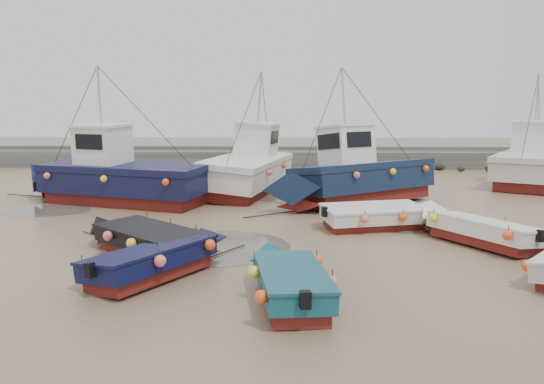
{
  "coord_description": "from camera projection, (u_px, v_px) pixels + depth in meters",
  "views": [
    {
      "loc": [
        0.56,
        -16.98,
        4.46
      ],
      "look_at": [
        -0.17,
        1.89,
        1.4
      ],
      "focal_mm": 35.0,
      "sensor_mm": 36.0,
      "label": 1
    }
  ],
  "objects": [
    {
      "name": "cabin_boat_2",
      "position": [
        355.0,
        175.0,
        24.15
      ],
      "size": [
        8.96,
        6.9,
        6.22
      ],
      "rotation": [
        0.0,
        0.0,
        2.19
      ],
      "color": "maroon",
      "rests_on": "ground"
    },
    {
      "name": "puddle_c",
      "position": [
        45.0,
        210.0,
        22.91
      ],
      "size": [
        3.94,
        3.94,
        0.01
      ],
      "primitive_type": "cylinder",
      "color": "#574F46",
      "rests_on": "ground"
    },
    {
      "name": "ground",
      "position": [
        275.0,
        243.0,
        17.48
      ],
      "size": [
        120.0,
        120.0,
        0.0
      ],
      "primitive_type": "plane",
      "color": "#9E7E5C",
      "rests_on": "ground"
    },
    {
      "name": "cabin_boat_3",
      "position": [
        532.0,
        162.0,
        30.39
      ],
      "size": [
        7.12,
        9.91,
        6.22
      ],
      "rotation": [
        0.0,
        0.0,
        -0.54
      ],
      "color": "maroon",
      "rests_on": "ground"
    },
    {
      "name": "puddle_a",
      "position": [
        211.0,
        247.0,
        17.02
      ],
      "size": [
        5.16,
        5.16,
        0.01
      ],
      "primitive_type": "cylinder",
      "color": "#574F46",
      "rests_on": "ground"
    },
    {
      "name": "dinghy_4",
      "position": [
        146.0,
        236.0,
        16.14
      ],
      "size": [
        5.38,
        4.81,
        1.43
      ],
      "rotation": [
        0.0,
        0.0,
        0.86
      ],
      "color": "maroon",
      "rests_on": "ground"
    },
    {
      "name": "puddle_d",
      "position": [
        294.0,
        194.0,
        27.1
      ],
      "size": [
        5.36,
        5.36,
        0.01
      ],
      "primitive_type": "cylinder",
      "color": "#574F46",
      "rests_on": "ground"
    },
    {
      "name": "dinghy_6",
      "position": [
        475.0,
        227.0,
        17.36
      ],
      "size": [
        3.86,
        5.38,
        1.43
      ],
      "rotation": [
        0.0,
        0.0,
        0.57
      ],
      "color": "maroon",
      "rests_on": "ground"
    },
    {
      "name": "dinghy_2",
      "position": [
        289.0,
        276.0,
        12.32
      ],
      "size": [
        2.1,
        5.38,
        1.43
      ],
      "rotation": [
        0.0,
        0.0,
        0.16
      ],
      "color": "maroon",
      "rests_on": "ground"
    },
    {
      "name": "puddle_b",
      "position": [
        398.0,
        224.0,
        20.36
      ],
      "size": [
        3.72,
        3.72,
        0.01
      ],
      "primitive_type": "cylinder",
      "color": "#574F46",
      "rests_on": "ground"
    },
    {
      "name": "cabin_boat_0",
      "position": [
        113.0,
        175.0,
        24.51
      ],
      "size": [
        10.92,
        5.3,
        6.22
      ],
      "rotation": [
        0.0,
        0.0,
        1.27
      ],
      "color": "maroon",
      "rests_on": "ground"
    },
    {
      "name": "cabin_boat_1",
      "position": [
        251.0,
        167.0,
        28.08
      ],
      "size": [
        4.75,
        11.44,
        6.22
      ],
      "rotation": [
        0.0,
        0.0,
        -0.21
      ],
      "color": "maroon",
      "rests_on": "ground"
    },
    {
      "name": "person",
      "position": [
        130.0,
        202.0,
        24.9
      ],
      "size": [
        0.71,
        0.49,
        1.87
      ],
      "primitive_type": "imported",
      "rotation": [
        0.0,
        0.0,
        3.2
      ],
      "color": "#191E34",
      "rests_on": "ground"
    },
    {
      "name": "seawall",
      "position": [
        285.0,
        159.0,
        39.07
      ],
      "size": [
        60.0,
        4.92,
        1.5
      ],
      "color": "slate",
      "rests_on": "ground"
    },
    {
      "name": "dinghy_1",
      "position": [
        162.0,
        256.0,
        14.01
      ],
      "size": [
        3.76,
        5.3,
        1.43
      ],
      "rotation": [
        0.0,
        0.0,
        -0.56
      ],
      "color": "maroon",
      "rests_on": "ground"
    },
    {
      "name": "dinghy_5",
      "position": [
        382.0,
        213.0,
        19.57
      ],
      "size": [
        5.91,
        2.73,
        1.43
      ],
      "rotation": [
        0.0,
        0.0,
        -1.31
      ],
      "color": "maroon",
      "rests_on": "ground"
    }
  ]
}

